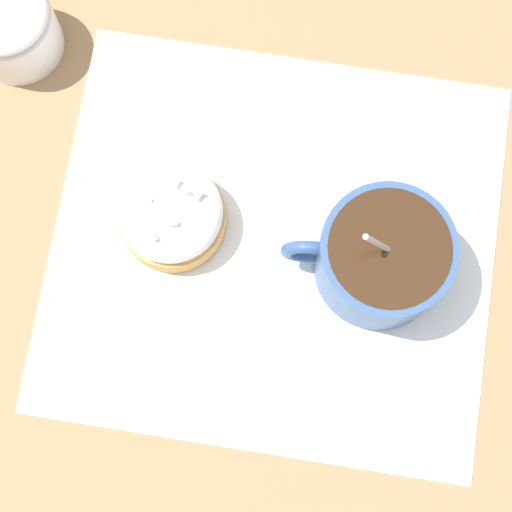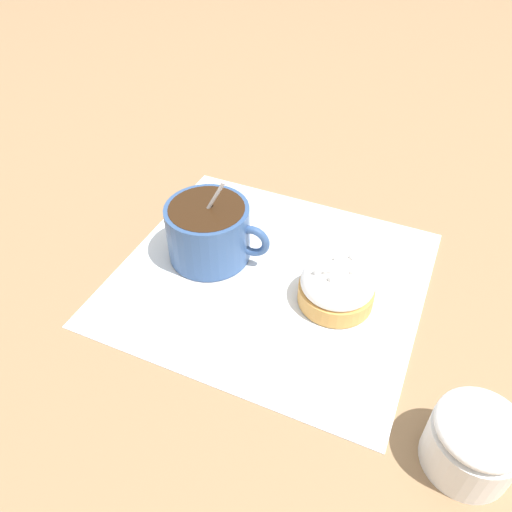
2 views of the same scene
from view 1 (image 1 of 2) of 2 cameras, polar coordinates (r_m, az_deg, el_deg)
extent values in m
plane|color=#93704C|center=(0.64, 1.18, 0.73)|extent=(3.00, 3.00, 0.00)
cube|color=white|center=(0.64, 1.18, 0.76)|extent=(0.35, 0.33, 0.00)
cylinder|color=#335184|center=(0.61, 8.47, -0.11)|extent=(0.09, 0.09, 0.07)
cylinder|color=#331E0F|center=(0.59, 8.86, 0.47)|extent=(0.08, 0.08, 0.01)
torus|color=#335184|center=(0.61, 3.55, 0.26)|extent=(0.04, 0.02, 0.04)
ellipsoid|color=silver|center=(0.63, 5.63, -0.55)|extent=(0.03, 0.02, 0.01)
cylinder|color=silver|center=(0.59, 9.13, 0.38)|extent=(0.05, 0.02, 0.09)
cylinder|color=#D19347|center=(0.64, -5.59, 2.53)|extent=(0.08, 0.08, 0.02)
ellipsoid|color=white|center=(0.62, -5.74, 2.93)|extent=(0.08, 0.08, 0.04)
cube|color=white|center=(0.61, -4.82, 4.25)|extent=(0.01, 0.00, 0.00)
cube|color=white|center=(0.61, -7.38, 3.32)|extent=(0.01, 0.00, 0.00)
cube|color=white|center=(0.61, -3.83, 4.03)|extent=(0.01, 0.01, 0.00)
cube|color=white|center=(0.60, -5.56, 2.16)|extent=(0.01, 0.00, 0.00)
cube|color=white|center=(0.60, -6.88, 1.34)|extent=(0.01, 0.01, 0.00)
cube|color=white|center=(0.61, -5.32, 4.79)|extent=(0.00, 0.01, 0.00)
cylinder|color=white|center=(0.71, -15.94, 14.20)|extent=(0.07, 0.07, 0.04)
ellipsoid|color=white|center=(0.68, -16.63, 15.28)|extent=(0.07, 0.07, 0.02)
camera|label=2|loc=(0.59, -12.16, 53.54)|focal=35.00mm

